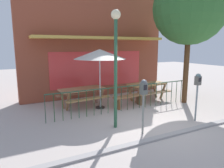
# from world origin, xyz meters

# --- Properties ---
(ground) EXTENTS (40.00, 40.00, 0.00)m
(ground) POSITION_xyz_m (0.00, 0.00, 0.00)
(ground) COLOR #B2A69E
(pub_storefront) EXTENTS (7.37, 1.44, 5.03)m
(pub_storefront) POSITION_xyz_m (0.00, 4.77, 2.51)
(pub_storefront) COLOR brown
(pub_storefront) RESTS_ON ground
(patio_fence_front) EXTENTS (6.21, 0.04, 0.97)m
(patio_fence_front) POSITION_xyz_m (-0.00, 1.83, 0.66)
(patio_fence_front) COLOR #284530
(patio_fence_front) RESTS_ON ground
(picnic_table_left) EXTENTS (1.92, 1.53, 0.79)m
(picnic_table_left) POSITION_xyz_m (-1.39, 3.09, 0.61)
(picnic_table_left) COLOR #A3714D
(picnic_table_left) RESTS_ON ground
(picnic_table_right) EXTENTS (1.89, 1.47, 0.79)m
(picnic_table_right) POSITION_xyz_m (1.63, 2.77, 0.61)
(picnic_table_right) COLOR #A27946
(picnic_table_right) RESTS_ON ground
(patio_umbrella) EXTENTS (2.02, 2.02, 2.35)m
(patio_umbrella) POSITION_xyz_m (-0.83, 2.57, 2.15)
(patio_umbrella) COLOR black
(patio_umbrella) RESTS_ON ground
(patio_bench) EXTENTS (1.42, 0.46, 0.48)m
(patio_bench) POSITION_xyz_m (0.28, 2.18, 0.35)
(patio_bench) COLOR #92623F
(patio_bench) RESTS_ON ground
(parking_meter_near) EXTENTS (0.18, 0.17, 1.60)m
(parking_meter_near) POSITION_xyz_m (1.36, -0.26, 1.23)
(parking_meter_near) COLOR slate
(parking_meter_near) RESTS_ON ground
(parking_meter_far) EXTENTS (0.18, 0.17, 1.57)m
(parking_meter_far) POSITION_xyz_m (-0.79, -0.28, 1.21)
(parking_meter_far) COLOR gray
(parking_meter_far) RESTS_ON ground
(street_tree) EXTENTS (3.04, 3.04, 5.54)m
(street_tree) POSITION_xyz_m (2.82, 1.63, 4.00)
(street_tree) COLOR #4D311B
(street_tree) RESTS_ON ground
(street_lamp) EXTENTS (0.28, 0.28, 3.48)m
(street_lamp) POSITION_xyz_m (-1.25, 0.50, 2.31)
(street_lamp) COLOR #265238
(street_lamp) RESTS_ON ground
(curb_edge) EXTENTS (10.31, 0.20, 0.11)m
(curb_edge) POSITION_xyz_m (0.00, -0.76, 0.00)
(curb_edge) COLOR gray
(curb_edge) RESTS_ON ground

